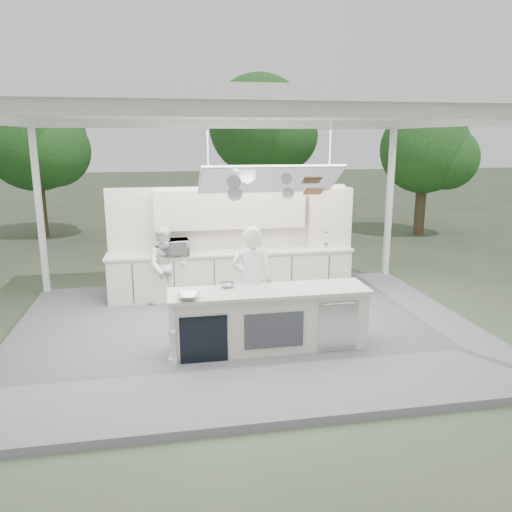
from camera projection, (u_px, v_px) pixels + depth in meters
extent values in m
plane|color=#455037|center=(247.00, 334.00, 8.73)|extent=(90.00, 90.00, 0.00)
cube|color=#5A5A5F|center=(247.00, 330.00, 8.72)|extent=(8.00, 6.00, 0.12)
cube|color=white|center=(389.00, 203.00, 11.77)|extent=(0.12, 0.12, 3.70)
cube|color=white|center=(40.00, 211.00, 10.39)|extent=(0.12, 0.12, 3.70)
cube|color=white|center=(246.00, 109.00, 7.86)|extent=(8.20, 6.20, 0.16)
cube|color=white|center=(292.00, 110.00, 5.12)|extent=(8.00, 0.12, 0.16)
cube|color=white|center=(224.00, 125.00, 10.67)|extent=(8.00, 0.12, 0.16)
cube|color=white|center=(469.00, 121.00, 8.59)|extent=(0.12, 6.00, 0.16)
cube|color=white|center=(270.00, 179.00, 7.27)|extent=(2.00, 0.71, 0.43)
cube|color=white|center=(270.00, 179.00, 7.27)|extent=(2.06, 0.76, 0.46)
cylinder|color=white|center=(208.00, 146.00, 7.00)|extent=(0.02, 0.02, 0.95)
cylinder|color=white|center=(330.00, 146.00, 7.32)|extent=(0.02, 0.02, 0.95)
cylinder|color=silver|center=(235.00, 194.00, 7.38)|extent=(0.22, 0.14, 0.21)
cylinder|color=silver|center=(288.00, 193.00, 7.47)|extent=(0.18, 0.12, 0.18)
cube|color=#9C5D3E|center=(313.00, 191.00, 7.56)|extent=(0.28, 0.18, 0.12)
cube|color=beige|center=(269.00, 320.00, 7.77)|extent=(3.00, 0.70, 0.90)
cube|color=beige|center=(269.00, 291.00, 7.66)|extent=(3.10, 0.78, 0.05)
cylinder|color=beige|center=(172.00, 335.00, 7.17)|extent=(0.11, 0.11, 0.92)
cube|color=black|center=(204.00, 339.00, 7.27)|extent=(0.70, 0.04, 0.72)
cube|color=silver|center=(204.00, 339.00, 7.27)|extent=(0.74, 0.03, 0.72)
cube|color=#393A3E|center=(274.00, 330.00, 7.44)|extent=(0.90, 0.02, 0.55)
cube|color=silver|center=(338.00, 326.00, 7.61)|extent=(0.62, 0.02, 0.78)
cube|color=beige|center=(232.00, 274.00, 10.42)|extent=(5.00, 0.65, 0.90)
cube|color=beige|center=(232.00, 252.00, 10.31)|extent=(5.08, 0.72, 0.05)
cube|color=beige|center=(230.00, 240.00, 10.55)|extent=(5.00, 0.10, 2.25)
cube|color=beige|center=(230.00, 209.00, 10.27)|extent=(3.10, 0.38, 0.80)
cube|color=beige|center=(328.00, 218.00, 10.65)|extent=(0.90, 0.45, 1.30)
cube|color=#9C5D3E|center=(328.00, 218.00, 10.65)|extent=(0.84, 0.40, 0.03)
cylinder|color=silver|center=(325.00, 244.00, 10.62)|extent=(0.20, 0.20, 0.12)
cylinder|color=black|center=(325.00, 237.00, 10.59)|extent=(0.17, 0.17, 0.20)
cylinder|color=black|center=(340.00, 244.00, 10.69)|extent=(0.16, 0.16, 0.10)
cone|color=black|center=(341.00, 237.00, 10.65)|extent=(0.14, 0.14, 0.24)
cylinder|color=#433721|center=(41.00, 207.00, 17.08)|extent=(0.36, 0.36, 2.10)
sphere|color=#2E6324|center=(34.00, 140.00, 16.57)|extent=(3.40, 3.40, 3.40)
sphere|color=#2E6324|center=(54.00, 150.00, 16.28)|extent=(2.38, 2.38, 2.38)
cylinder|color=#433721|center=(259.00, 191.00, 20.37)|extent=(0.36, 0.36, 2.45)
sphere|color=#2E6324|center=(259.00, 125.00, 19.77)|extent=(4.00, 4.00, 4.00)
sphere|color=#2E6324|center=(282.00, 135.00, 19.43)|extent=(2.80, 2.80, 2.80)
cylinder|color=#433721|center=(420.00, 208.00, 17.49)|extent=(0.36, 0.36, 1.92)
sphere|color=#2E6324|center=(424.00, 149.00, 17.03)|extent=(3.00, 3.00, 3.00)
sphere|color=#2E6324|center=(447.00, 158.00, 16.77)|extent=(2.10, 2.10, 2.10)
imported|color=white|center=(252.00, 282.00, 8.12)|extent=(0.76, 0.59, 1.86)
imported|color=white|center=(167.00, 266.00, 9.77)|extent=(0.78, 0.62, 1.55)
imported|color=#B6B8BD|center=(174.00, 247.00, 9.86)|extent=(0.60, 0.42, 0.32)
imported|color=silver|center=(188.00, 297.00, 7.19)|extent=(0.38, 0.38, 0.08)
imported|color=#B2B5B9|center=(227.00, 285.00, 7.78)|extent=(0.25, 0.25, 0.07)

